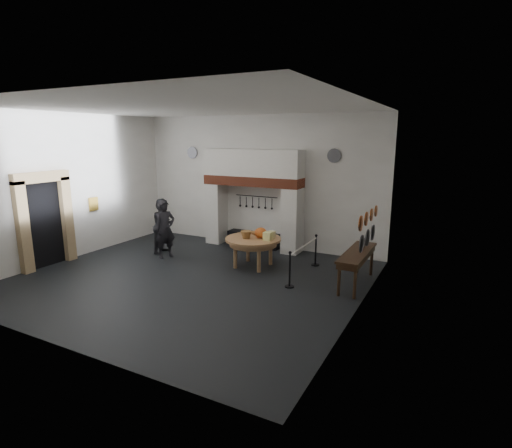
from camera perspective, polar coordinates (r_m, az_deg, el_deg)
The scene contains 39 objects.
floor at distance 11.08m, azimuth -9.41°, elevation -7.73°, with size 9.00×8.00×0.02m, color black.
ceiling at distance 10.44m, azimuth -10.31°, elevation 16.16°, with size 9.00×8.00×0.02m, color silver.
wall_back at distance 13.89m, azimuth 0.20°, elevation 6.07°, with size 9.00×0.02×4.50m, color white.
wall_front at distance 7.78m, azimuth -27.87°, elevation -0.39°, with size 9.00×0.02×4.50m, color white.
wall_left at distance 13.71m, azimuth -25.08°, elevation 4.82°, with size 0.02×8.00×4.50m, color white.
wall_right at distance 8.61m, azimuth 14.81°, elevation 1.76°, with size 0.02×8.00×4.50m, color white.
chimney_pier_left at distance 14.50m, azimuth -5.63°, elevation 1.58°, with size 0.55×0.70×2.15m, color silver.
chimney_pier_right at distance 13.15m, azimuth 5.22°, elevation 0.47°, with size 0.55×0.70×2.15m, color silver.
hearth_brick_band at distance 13.58m, azimuth -0.48°, elevation 6.17°, with size 3.50×0.72×0.32m, color #9E442B.
chimney_hood at distance 13.52m, azimuth -0.48°, elevation 8.74°, with size 3.50×0.70×0.90m, color silver.
iron_range at distance 14.01m, azimuth -0.33°, elevation -2.21°, with size 1.90×0.45×0.50m, color black.
utensil_rail at distance 13.88m, azimuth 0.05°, elevation 3.98°, with size 0.02×0.02×1.60m, color black.
door_recess at distance 13.25m, azimuth -28.00°, elevation -0.08°, with size 0.04×1.10×2.50m, color black.
door_jamb_near at distance 12.80m, azimuth -30.34°, elevation -0.50°, with size 0.22×0.30×2.60m, color tan.
door_jamb_far at distance 13.57m, azimuth -25.40°, elevation 0.65°, with size 0.22×0.30×2.60m, color tan.
door_lintel at distance 12.99m, azimuth -28.39°, elevation 5.92°, with size 0.22×1.70×0.30m, color tan.
wall_plaque at distance 14.25m, azimuth -22.19°, elevation 2.67°, with size 0.05×0.34×0.44m, color gold.
work_table at distance 11.70m, azimuth -0.42°, elevation -2.16°, with size 1.64×1.64×0.07m, color #A67E4E.
pumpkin at distance 11.65m, azimuth 0.68°, elevation -1.26°, with size 0.36×0.36×0.31m, color #E1511F.
cheese_block_big at distance 11.40m, azimuth 1.69°, elevation -1.75°, with size 0.22×0.22×0.24m, color #FFFE98.
cheese_block_small at distance 11.68m, azimuth 2.24°, elevation -1.51°, with size 0.18×0.18×0.20m, color #EEE38E.
wicker_basket at distance 11.61m, azimuth -1.42°, elevation -1.54°, with size 0.32×0.32×0.22m, color #965A37.
bread_loaf at distance 12.02m, azimuth -0.06°, elevation -1.27°, with size 0.31×0.18×0.13m, color #9C5A37.
visitor_near at distance 12.91m, azimuth -12.85°, elevation -0.71°, with size 0.67×0.44×1.84m, color black.
visitor_far at distance 13.47m, azimuth -13.06°, elevation -0.26°, with size 0.88×0.69×1.81m, color black.
side_table at distance 10.57m, azimuth 14.27°, elevation -3.98°, with size 0.55×2.20×0.06m, color #342313.
pewter_jug at distance 11.09m, azimuth 15.03°, elevation -2.50°, with size 0.12×0.12×0.22m, color #525157.
copper_pan_a at distance 8.87m, azimuth 14.74°, elevation 0.08°, with size 0.34×0.34×0.03m, color #C6662D.
copper_pan_b at distance 9.40m, azimuth 15.50°, elevation 0.71°, with size 0.32×0.32×0.03m, color #C6662D.
copper_pan_c at distance 9.93m, azimuth 16.17°, elevation 1.28°, with size 0.30×0.30×0.03m, color #C6662D.
copper_pan_d at distance 10.46m, azimuth 16.78°, elevation 1.79°, with size 0.28×0.28×0.03m, color #C6662D.
pewter_plate_left at distance 9.17m, azimuth 14.85°, elevation -2.73°, with size 0.40×0.40×0.03m, color #4C4C51.
pewter_plate_mid at distance 9.74m, azimuth 15.64°, elevation -1.90°, with size 0.40×0.40×0.03m, color #4C4C51.
pewter_plate_right at distance 10.32m, azimuth 16.34°, elevation -1.16°, with size 0.40×0.40×0.03m, color #4C4C51.
pewter_plate_back_left at distance 15.21m, azimuth -9.09°, elevation 10.05°, with size 0.44×0.44×0.03m, color #4C4C51.
pewter_plate_back_right at distance 12.77m, azimuth 11.11°, elevation 9.56°, with size 0.44×0.44×0.03m, color #4C4C51.
barrier_post_near at distance 10.24m, azimuth 4.85°, elevation -6.62°, with size 0.05×0.05×0.90m, color black.
barrier_post_far at distance 12.03m, azimuth 8.53°, elevation -3.81°, with size 0.05×0.05×0.90m, color black.
barrier_rope at distance 11.02m, azimuth 6.89°, elevation -3.12°, with size 0.04×0.04×2.00m, color white.
Camera 1 is at (6.32, -8.28, 3.77)m, focal length 28.00 mm.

